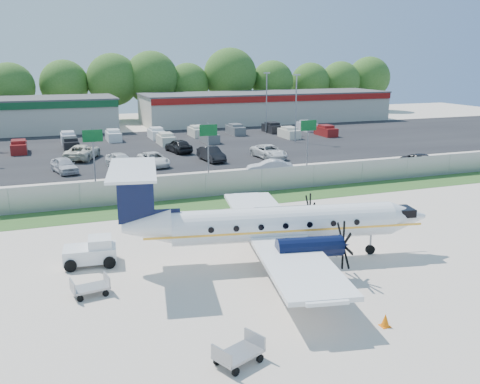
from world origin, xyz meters
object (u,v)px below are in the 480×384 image
object	(u,v)px
baggage_cart_far	(239,353)
baggage_cart_near	(90,287)
aircraft	(277,224)
pushback_tug	(92,252)

from	to	relation	value
baggage_cart_far	baggage_cart_near	bearing A→B (deg)	119.79
aircraft	baggage_cart_far	world-z (taller)	aircraft
aircraft	baggage_cart_far	size ratio (longest dim) A/B	8.70
pushback_tug	aircraft	bearing A→B (deg)	-17.32
aircraft	baggage_cart_near	size ratio (longest dim) A/B	9.78
baggage_cart_near	baggage_cart_far	world-z (taller)	baggage_cart_far
pushback_tug	baggage_cart_near	bearing A→B (deg)	-97.24
aircraft	pushback_tug	bearing A→B (deg)	162.68
aircraft	pushback_tug	world-z (taller)	aircraft
aircraft	pushback_tug	distance (m)	10.39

